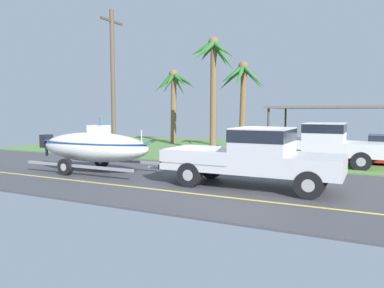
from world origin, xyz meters
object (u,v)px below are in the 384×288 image
(palm_tree_near_left, at_px, (174,88))
(carport_awning, at_px, (332,108))
(parked_pickup_background, at_px, (324,142))
(palm_tree_near_right, at_px, (214,65))
(pickup_truck_towing, at_px, (262,155))
(palm_tree_far_right, at_px, (242,84))
(boat_on_trailer, at_px, (94,147))
(utility_pole, at_px, (113,81))

(palm_tree_near_left, bearing_deg, carport_awning, 0.44)
(parked_pickup_background, distance_m, palm_tree_near_right, 8.21)
(pickup_truck_towing, bearing_deg, palm_tree_far_right, 112.05)
(pickup_truck_towing, xyz_separation_m, palm_tree_far_right, (-4.27, 10.53, 3.06))
(boat_on_trailer, relative_size, palm_tree_near_right, 0.94)
(parked_pickup_background, bearing_deg, boat_on_trailer, -143.79)
(palm_tree_far_right, distance_m, utility_pole, 7.90)
(carport_awning, relative_size, palm_tree_near_left, 1.30)
(carport_awning, relative_size, palm_tree_near_right, 1.07)
(palm_tree_near_left, xyz_separation_m, palm_tree_near_right, (5.01, -4.18, 0.99))
(palm_tree_near_left, bearing_deg, palm_tree_near_right, -39.83)
(boat_on_trailer, xyz_separation_m, parked_pickup_background, (8.06, 5.90, 0.04))
(parked_pickup_background, height_order, palm_tree_far_right, palm_tree_far_right)
(carport_awning, bearing_deg, palm_tree_near_right, -145.28)
(pickup_truck_towing, distance_m, parked_pickup_background, 6.01)
(carport_awning, bearing_deg, palm_tree_near_left, -179.56)
(carport_awning, xyz_separation_m, palm_tree_near_right, (-6.16, -4.27, 2.52))
(boat_on_trailer, height_order, palm_tree_near_right, palm_tree_near_right)
(palm_tree_far_right, bearing_deg, palm_tree_near_right, -121.15)
(pickup_truck_towing, xyz_separation_m, utility_pole, (-9.73, 4.82, 3.03))
(palm_tree_near_left, bearing_deg, palm_tree_far_right, -20.56)
(pickup_truck_towing, distance_m, carport_awning, 13.04)
(utility_pole, bearing_deg, carport_awning, 37.68)
(parked_pickup_background, bearing_deg, pickup_truck_towing, -101.04)
(palm_tree_near_left, bearing_deg, pickup_truck_towing, -50.95)
(parked_pickup_background, bearing_deg, palm_tree_near_left, 149.06)
(parked_pickup_background, distance_m, palm_tree_near_left, 13.84)
(boat_on_trailer, bearing_deg, palm_tree_near_left, 105.26)
(parked_pickup_background, bearing_deg, palm_tree_far_right, 139.51)
(parked_pickup_background, height_order, utility_pole, utility_pole)
(carport_awning, bearing_deg, palm_tree_far_right, -154.55)
(boat_on_trailer, relative_size, palm_tree_near_left, 1.14)
(parked_pickup_background, distance_m, carport_awning, 7.20)
(palm_tree_far_right, bearing_deg, parked_pickup_background, -40.49)
(pickup_truck_towing, relative_size, boat_on_trailer, 0.93)
(carport_awning, distance_m, palm_tree_near_right, 7.90)
(boat_on_trailer, xyz_separation_m, utility_pole, (-2.82, 4.82, 3.07))
(palm_tree_near_right, bearing_deg, utility_pole, -138.48)
(palm_tree_far_right, bearing_deg, pickup_truck_towing, -67.95)
(parked_pickup_background, bearing_deg, utility_pole, -174.33)
(palm_tree_near_right, relative_size, palm_tree_far_right, 1.22)
(palm_tree_near_left, distance_m, palm_tree_far_right, 6.56)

